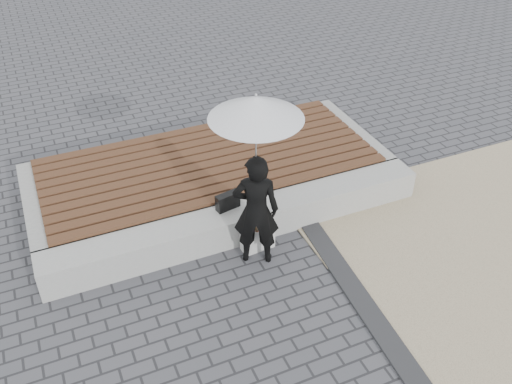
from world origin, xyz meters
TOP-DOWN VIEW (x-y plane):
  - ground at (0.00, 0.00)m, footprint 80.00×80.00m
  - edging_band at (0.75, -0.50)m, footprint 0.61×5.20m
  - seating_ledge at (0.00, 1.60)m, footprint 5.00×0.45m
  - timber_platform at (0.00, 2.80)m, footprint 5.00×2.00m
  - timber_decking at (0.00, 2.80)m, footprint 4.60×2.00m
  - woman at (-0.01, 1.11)m, footprint 0.64×0.55m
  - parasol at (-0.01, 1.11)m, footprint 1.01×1.01m
  - handbag at (-0.14, 1.69)m, footprint 0.32×0.16m
  - canvas_tote at (0.08, 1.27)m, footprint 0.42×0.20m
  - magazine at (0.08, 1.22)m, footprint 0.33×0.29m

SIDE VIEW (x-z plane):
  - ground at x=0.00m, z-range 0.00..0.00m
  - edging_band at x=0.75m, z-range 0.00..0.04m
  - seating_ledge at x=0.00m, z-range 0.00..0.40m
  - timber_platform at x=0.00m, z-range 0.00..0.40m
  - canvas_tote at x=0.08m, z-range 0.00..0.43m
  - timber_decking at x=0.00m, z-range 0.40..0.44m
  - magazine at x=0.08m, z-range 0.43..0.44m
  - handbag at x=-0.14m, z-range 0.40..0.62m
  - woman at x=-0.01m, z-range 0.00..1.47m
  - parasol at x=-0.01m, z-range 1.42..2.70m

